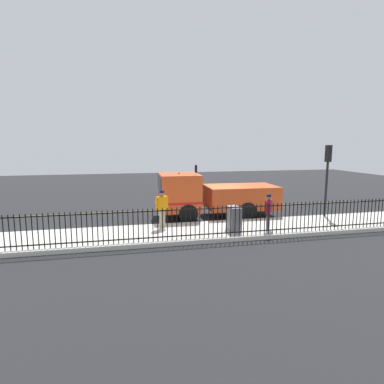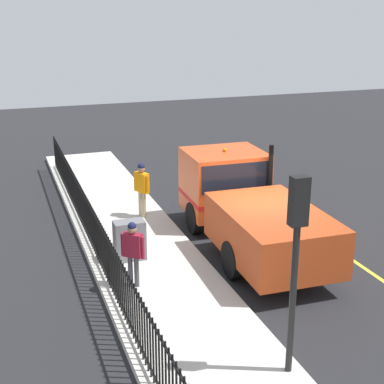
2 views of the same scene
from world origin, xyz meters
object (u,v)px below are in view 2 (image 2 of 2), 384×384
(worker_standing, at_px, (142,184))
(utility_cabinet, at_px, (130,240))
(traffic_cone, at_px, (272,208))
(work_truck, at_px, (243,201))
(traffic_light_near, at_px, (297,237))
(pedestrian_distant, at_px, (133,247))

(worker_standing, relative_size, utility_cabinet, 1.64)
(worker_standing, relative_size, traffic_cone, 2.44)
(work_truck, xyz_separation_m, utility_cabinet, (3.35, 0.30, -0.58))
(work_truck, relative_size, utility_cabinet, 6.18)
(utility_cabinet, bearing_deg, worker_standing, -110.54)
(traffic_cone, bearing_deg, utility_cabinet, 19.88)
(traffic_light_near, height_order, traffic_cone, traffic_light_near)
(work_truck, distance_m, utility_cabinet, 3.42)
(traffic_light_near, distance_m, traffic_cone, 8.59)
(pedestrian_distant, bearing_deg, traffic_light_near, 154.68)
(traffic_light_near, relative_size, utility_cabinet, 3.49)
(work_truck, distance_m, worker_standing, 3.49)
(pedestrian_distant, xyz_separation_m, traffic_light_near, (-1.86, 4.12, 1.64))
(traffic_cone, bearing_deg, traffic_light_near, 64.74)
(traffic_cone, bearing_deg, work_truck, 41.47)
(pedestrian_distant, height_order, traffic_cone, pedestrian_distant)
(work_truck, distance_m, traffic_light_near, 6.34)
(utility_cabinet, relative_size, traffic_cone, 1.48)
(work_truck, height_order, utility_cabinet, work_truck)
(work_truck, relative_size, traffic_cone, 9.16)
(work_truck, height_order, traffic_cone, work_truck)
(pedestrian_distant, distance_m, traffic_cone, 6.37)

